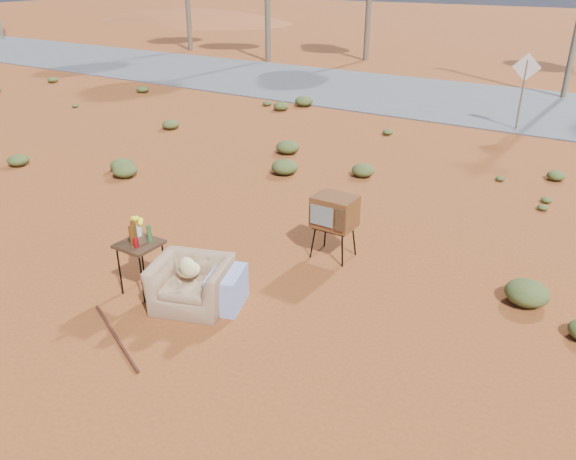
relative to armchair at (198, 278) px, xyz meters
The scene contains 9 objects.
ground 0.56m from the armchair, 40.09° to the left, with size 140.00×140.00×0.00m, color brown.
highway 15.24m from the armchair, 88.98° to the left, with size 140.00×7.00×0.04m, color #565659.
dirt_mound 45.34m from the armchair, 130.97° to the left, with size 26.00×18.00×2.00m, color brown.
armchair is the anchor object (origin of this frame).
tv_unit 2.52m from the armchair, 68.14° to the left, with size 0.67×0.54×1.07m.
side_table 1.05m from the armchair, behind, with size 0.56×0.56×1.12m.
rusty_bar 1.33m from the armchair, 108.42° to the right, with size 0.04×0.04×1.68m, color #461C12.
road_sign 12.40m from the armchair, 81.76° to the left, with size 0.78×0.06×2.19m.
scrub_patch 4.68m from the armchair, 96.79° to the left, with size 17.49×8.07×0.33m.
Camera 1 is at (4.42, -5.33, 4.39)m, focal length 35.00 mm.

